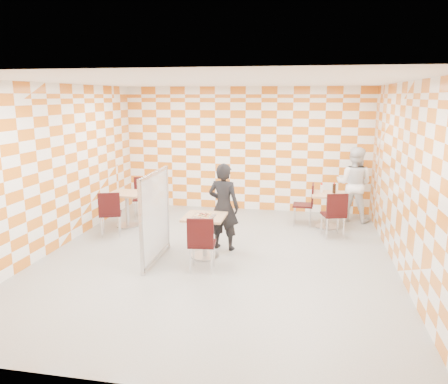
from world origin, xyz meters
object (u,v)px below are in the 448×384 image
at_px(empty_table, 127,203).
at_px(main_table, 205,229).
at_px(second_table, 328,205).
at_px(man_white, 354,184).
at_px(partition, 155,216).
at_px(man_dark, 224,207).
at_px(chair_main_front, 201,240).
at_px(soda_bottle, 334,188).
at_px(chair_second_side, 307,201).
at_px(sport_bottle, 322,188).
at_px(chair_empty_near, 110,210).
at_px(chair_empty_far, 143,194).
at_px(chair_second_front, 335,211).

bearing_deg(empty_table, main_table, -35.90).
relative_size(second_table, man_white, 0.45).
height_order(empty_table, man_white, man_white).
bearing_deg(man_white, partition, 59.77).
bearing_deg(partition, man_dark, 38.46).
xyz_separation_m(main_table, chair_main_front, (0.11, -0.68, 0.04)).
bearing_deg(empty_table, chair_main_front, -45.04).
distance_m(empty_table, soda_bottle, 4.45).
height_order(chair_second_side, partition, partition).
bearing_deg(sport_bottle, chair_empty_near, -159.49).
distance_m(chair_empty_near, partition, 1.74).
bearing_deg(man_dark, partition, 49.23).
xyz_separation_m(second_table, empty_table, (-4.26, -0.70, 0.00)).
height_order(partition, man_dark, man_dark).
distance_m(second_table, chair_second_side, 0.45).
bearing_deg(chair_empty_near, chair_second_side, 21.64).
bearing_deg(empty_table, man_dark, -23.73).
bearing_deg(sport_bottle, main_table, -131.39).
xyz_separation_m(man_dark, man_white, (2.52, 2.42, 0.04)).
height_order(chair_empty_far, sport_bottle, sport_bottle).
height_order(chair_main_front, chair_second_side, same).
relative_size(chair_empty_near, man_white, 0.55).
distance_m(second_table, chair_second_front, 0.70).
distance_m(partition, man_dark, 1.30).
bearing_deg(chair_empty_far, second_table, -1.33).
height_order(main_table, man_dark, man_dark).
distance_m(chair_main_front, soda_bottle, 3.68).
height_order(second_table, chair_second_side, chair_second_side).
xyz_separation_m(chair_main_front, chair_empty_far, (-2.13, 2.99, 0.00)).
xyz_separation_m(chair_second_side, chair_empty_far, (-3.77, 0.01, 0.00)).
bearing_deg(man_dark, chair_second_side, -119.04).
xyz_separation_m(chair_main_front, chair_empty_near, (-2.22, 1.44, 0.00)).
relative_size(chair_second_front, man_white, 0.55).
bearing_deg(soda_bottle, man_dark, -139.10).
xyz_separation_m(chair_second_side, soda_bottle, (0.55, -0.03, 0.31)).
xyz_separation_m(main_table, chair_empty_far, (-2.02, 2.30, 0.04)).
bearing_deg(chair_second_front, sport_bottle, 107.44).
bearing_deg(chair_second_front, soda_bottle, 89.33).
height_order(chair_second_front, chair_empty_far, same).
height_order(chair_main_front, man_dark, man_dark).
height_order(chair_empty_near, man_dark, man_dark).
bearing_deg(chair_second_front, chair_empty_far, 169.58).
bearing_deg(man_dark, empty_table, -12.96).
bearing_deg(chair_second_front, chair_empty_near, -170.26).
height_order(second_table, man_dark, man_dark).
relative_size(second_table, chair_second_front, 0.81).
bearing_deg(chair_second_front, empty_table, -179.88).
relative_size(chair_empty_far, soda_bottle, 4.02).
distance_m(chair_empty_near, sport_bottle, 4.45).
bearing_deg(chair_second_side, main_table, -127.34).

